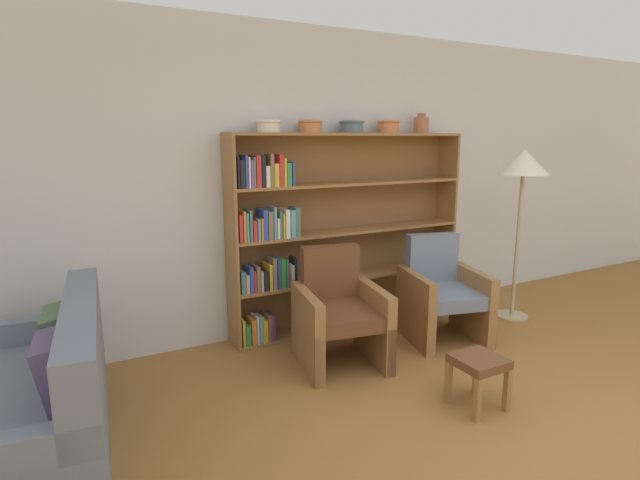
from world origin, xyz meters
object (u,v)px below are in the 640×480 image
at_px(bowl_olive, 268,125).
at_px(bowl_stoneware, 389,126).
at_px(vase_tall, 421,125).
at_px(floor_lamp, 523,170).
at_px(bookshelf, 328,233).
at_px(armchair_cushioned, 442,294).
at_px(bowl_cream, 352,126).
at_px(armchair_leather, 339,314).
at_px(footstool, 478,368).
at_px(bowl_terracotta, 311,126).
at_px(couch, 28,412).

bearing_deg(bowl_olive, bowl_stoneware, 0.00).
relative_size(vase_tall, floor_lamp, 0.11).
bearing_deg(bookshelf, armchair_cushioned, -42.18).
bearing_deg(bowl_cream, bookshelf, 174.86).
relative_size(bowl_olive, vase_tall, 1.13).
xyz_separation_m(bowl_olive, floor_lamp, (2.36, -0.62, -0.40)).
xyz_separation_m(armchair_leather, armchair_cushioned, (1.07, -0.00, 0.00)).
height_order(bowl_stoneware, vase_tall, vase_tall).
bearing_deg(armchair_leather, vase_tall, -142.00).
relative_size(vase_tall, footstool, 0.53).
relative_size(bowl_terracotta, armchair_cushioned, 0.24).
bearing_deg(armchair_cushioned, bowl_stoneware, -63.94).
relative_size(bowl_stoneware, floor_lamp, 0.13).
height_order(bowl_olive, floor_lamp, bowl_olive).
height_order(bowl_stoneware, footstool, bowl_stoneware).
bearing_deg(footstool, bookshelf, 95.72).
distance_m(bookshelf, bowl_terracotta, 0.99).
relative_size(vase_tall, armchair_cushioned, 0.21).
distance_m(bowl_olive, bowl_stoneware, 1.22).
bearing_deg(bookshelf, bowl_terracotta, -173.90).
distance_m(armchair_leather, floor_lamp, 2.34).
bearing_deg(armchair_cushioned, bowl_cream, -36.72).
distance_m(bowl_terracotta, bowl_cream, 0.42).
height_order(armchair_leather, armchair_cushioned, same).
bearing_deg(armchair_cushioned, bookshelf, -27.70).
bearing_deg(bowl_stoneware, bowl_cream, -180.00).
xyz_separation_m(bowl_stoneware, armchair_cushioned, (0.14, -0.68, -1.49)).
xyz_separation_m(bowl_cream, armchair_leather, (-0.52, -0.68, -1.48)).
bearing_deg(footstool, vase_tall, 63.70).
bearing_deg(bowl_stoneware, vase_tall, -0.00).
relative_size(bowl_olive, armchair_cushioned, 0.24).
bearing_deg(floor_lamp, vase_tall, 140.36).
bearing_deg(bowl_terracotta, floor_lamp, -17.56).
bearing_deg(bowl_terracotta, bookshelf, 6.10).
height_order(armchair_leather, floor_lamp, floor_lamp).
relative_size(bookshelf, footstool, 6.62).
bearing_deg(vase_tall, bowl_terracotta, 180.00).
xyz_separation_m(bowl_cream, armchair_cushioned, (0.55, -0.68, -1.48)).
relative_size(bowl_cream, couch, 0.14).
height_order(bowl_olive, couch, bowl_olive).
xyz_separation_m(bowl_cream, vase_tall, (0.80, 0.00, 0.02)).
bearing_deg(bowl_olive, bookshelf, 2.00).
bearing_deg(bookshelf, armchair_leather, -112.73).
bearing_deg(armchair_cushioned, armchair_leather, 14.44).
distance_m(bowl_terracotta, floor_lamp, 2.10).
bearing_deg(floor_lamp, armchair_cushioned, -176.64).
xyz_separation_m(bowl_olive, footstool, (0.76, -1.72, -1.60)).
height_order(couch, floor_lamp, floor_lamp).
distance_m(armchair_leather, footstool, 1.15).
xyz_separation_m(bowl_terracotta, armchair_leather, (-0.10, -0.68, -1.48)).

